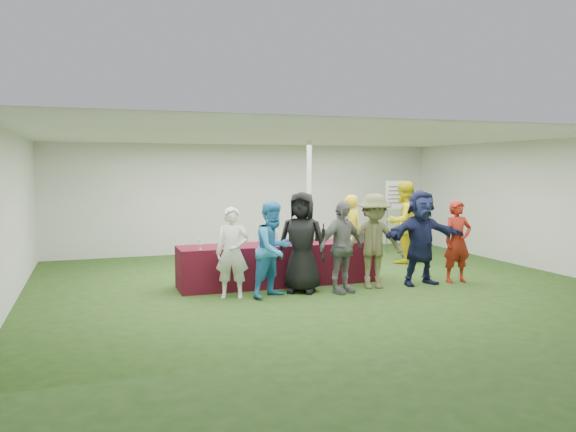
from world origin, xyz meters
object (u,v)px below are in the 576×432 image
object	(u,v)px
dump_bucket	(360,237)
customer_6	(457,241)
customer_2	(302,242)
customer_4	(374,241)
staff_back	(403,222)
customer_1	(274,249)
staff_pourer	(350,232)
customer_5	(421,237)
serving_table	(278,264)
wine_list_sign	(394,200)
customer_0	(232,253)
customer_3	(342,247)

from	to	relation	value
dump_bucket	customer_6	bearing A→B (deg)	-22.25
customer_2	customer_4	bearing A→B (deg)	26.87
staff_back	customer_1	size ratio (longest dim) A/B	1.16
customer_4	customer_2	bearing A→B (deg)	-170.66
staff_pourer	customer_5	size ratio (longest dim) A/B	0.90
customer_1	customer_4	size ratio (longest dim) A/B	0.95
serving_table	staff_pourer	world-z (taller)	staff_pourer
staff_pourer	staff_back	bearing A→B (deg)	178.90
wine_list_sign	customer_4	bearing A→B (deg)	-124.61
dump_bucket	wine_list_sign	world-z (taller)	wine_list_sign
staff_back	customer_1	xyz separation A→B (m)	(-3.74, -2.19, -0.12)
staff_pourer	customer_0	size ratio (longest dim) A/B	1.05
wine_list_sign	customer_1	distance (m)	5.64
customer_0	customer_6	bearing A→B (deg)	17.83
customer_1	customer_5	xyz separation A→B (m)	(2.82, 0.04, 0.07)
customer_2	staff_back	bearing A→B (deg)	64.35
dump_bucket	customer_5	bearing A→B (deg)	-35.09
dump_bucket	customer_1	xyz separation A→B (m)	(-1.91, -0.68, -0.05)
customer_0	customer_6	size ratio (longest dim) A/B	0.98
customer_2	customer_4	world-z (taller)	customer_2
customer_0	customer_2	xyz separation A→B (m)	(1.22, 0.02, 0.12)
dump_bucket	customer_3	distance (m)	1.07
customer_2	customer_5	size ratio (longest dim) A/B	1.00
staff_back	customer_2	world-z (taller)	staff_back
customer_5	customer_3	bearing A→B (deg)	-176.68
wine_list_sign	customer_0	distance (m)	6.07
serving_table	customer_2	size ratio (longest dim) A/B	2.09
wine_list_sign	staff_back	world-z (taller)	staff_back
staff_pourer	customer_4	distance (m)	1.88
customer_3	wine_list_sign	bearing A→B (deg)	32.24
staff_pourer	customer_1	distance (m)	2.97
staff_pourer	customer_6	distance (m)	2.30
dump_bucket	customer_0	bearing A→B (deg)	-168.49
customer_1	customer_3	size ratio (longest dim) A/B	1.01
customer_0	customer_2	bearing A→B (deg)	21.08
customer_1	customer_5	world-z (taller)	customer_5
staff_back	customer_6	bearing A→B (deg)	71.16
customer_0	customer_2	distance (m)	1.22
dump_bucket	customer_1	world-z (taller)	customer_1
customer_2	customer_6	size ratio (longest dim) A/B	1.13
customer_4	customer_0	bearing A→B (deg)	-167.64
customer_3	customer_6	distance (m)	2.40
customer_3	customer_6	world-z (taller)	customer_3
staff_pourer	customer_3	bearing A→B (deg)	48.86
staff_pourer	serving_table	bearing A→B (deg)	15.32
staff_back	serving_table	bearing A→B (deg)	6.18
wine_list_sign	staff_back	size ratio (longest dim) A/B	0.98
staff_back	customer_3	bearing A→B (deg)	27.07
staff_pourer	customer_0	world-z (taller)	staff_pourer
serving_table	dump_bucket	size ratio (longest dim) A/B	15.85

